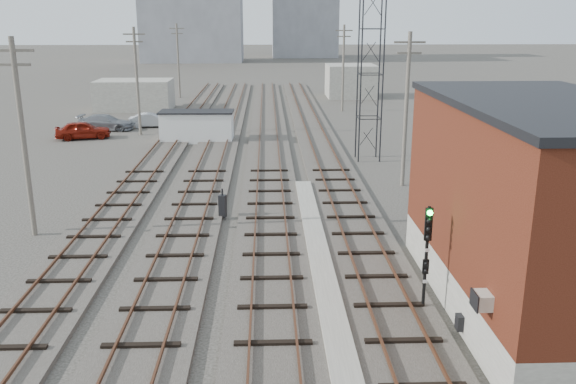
{
  "coord_description": "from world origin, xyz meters",
  "views": [
    {
      "loc": [
        -1.63,
        -7.14,
        9.8
      ],
      "look_at": [
        -0.71,
        19.17,
        2.2
      ],
      "focal_mm": 38.0,
      "sensor_mm": 36.0,
      "label": 1
    }
  ],
  "objects_px": {
    "site_trailer": "(197,126)",
    "car_grey": "(106,122)",
    "car_silver": "(151,120)",
    "switch_stand": "(223,206)",
    "signal_mast": "(427,252)",
    "car_red": "(83,130)"
  },
  "relations": [
    {
      "from": "signal_mast",
      "to": "car_grey",
      "type": "distance_m",
      "value": 40.7
    },
    {
      "from": "site_trailer",
      "to": "car_red",
      "type": "height_order",
      "value": "site_trailer"
    },
    {
      "from": "switch_stand",
      "to": "site_trailer",
      "type": "height_order",
      "value": "site_trailer"
    },
    {
      "from": "car_red",
      "to": "car_silver",
      "type": "xyz_separation_m",
      "value": [
        4.64,
        5.45,
        -0.1
      ]
    },
    {
      "from": "car_red",
      "to": "car_grey",
      "type": "relative_size",
      "value": 0.92
    },
    {
      "from": "signal_mast",
      "to": "car_red",
      "type": "height_order",
      "value": "signal_mast"
    },
    {
      "from": "car_silver",
      "to": "car_grey",
      "type": "relative_size",
      "value": 0.81
    },
    {
      "from": "car_silver",
      "to": "car_grey",
      "type": "height_order",
      "value": "car_grey"
    },
    {
      "from": "car_silver",
      "to": "car_grey",
      "type": "bearing_deg",
      "value": 106.33
    },
    {
      "from": "switch_stand",
      "to": "car_silver",
      "type": "xyz_separation_m",
      "value": [
        -8.39,
        26.81,
        -0.05
      ]
    },
    {
      "from": "switch_stand",
      "to": "car_red",
      "type": "xyz_separation_m",
      "value": [
        -13.03,
        21.36,
        0.05
      ]
    },
    {
      "from": "site_trailer",
      "to": "car_silver",
      "type": "height_order",
      "value": "site_trailer"
    },
    {
      "from": "car_silver",
      "to": "signal_mast",
      "type": "bearing_deg",
      "value": -161.88
    },
    {
      "from": "signal_mast",
      "to": "car_red",
      "type": "xyz_separation_m",
      "value": [
        -20.61,
        31.6,
        -1.44
      ]
    },
    {
      "from": "signal_mast",
      "to": "car_red",
      "type": "distance_m",
      "value": 37.75
    },
    {
      "from": "signal_mast",
      "to": "switch_stand",
      "type": "relative_size",
      "value": 2.56
    },
    {
      "from": "site_trailer",
      "to": "car_red",
      "type": "distance_m",
      "value": 9.74
    },
    {
      "from": "signal_mast",
      "to": "site_trailer",
      "type": "relative_size",
      "value": 0.63
    },
    {
      "from": "car_grey",
      "to": "car_red",
      "type": "bearing_deg",
      "value": 171.54
    },
    {
      "from": "site_trailer",
      "to": "car_silver",
      "type": "xyz_separation_m",
      "value": [
        -4.98,
        6.88,
        -0.61
      ]
    },
    {
      "from": "switch_stand",
      "to": "car_grey",
      "type": "bearing_deg",
      "value": 130.92
    },
    {
      "from": "site_trailer",
      "to": "car_grey",
      "type": "height_order",
      "value": "site_trailer"
    }
  ]
}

